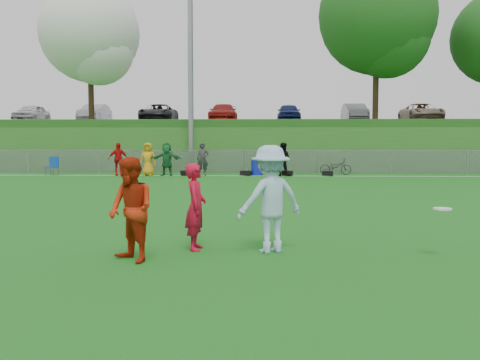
# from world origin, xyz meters

# --- Properties ---
(ground) EXTENTS (120.00, 120.00, 0.00)m
(ground) POSITION_xyz_m (0.00, 0.00, 0.00)
(ground) COLOR #146315
(ground) RESTS_ON ground
(sideline_far) EXTENTS (60.00, 0.10, 0.01)m
(sideline_far) POSITION_xyz_m (0.00, 18.00, 0.01)
(sideline_far) COLOR white
(sideline_far) RESTS_ON ground
(fence) EXTENTS (58.00, 0.06, 1.30)m
(fence) POSITION_xyz_m (0.00, 20.00, 0.65)
(fence) COLOR gray
(fence) RESTS_ON ground
(light_pole) EXTENTS (1.20, 0.40, 12.15)m
(light_pole) POSITION_xyz_m (-3.00, 20.80, 6.71)
(light_pole) COLOR gray
(light_pole) RESTS_ON ground
(berm) EXTENTS (120.00, 18.00, 3.00)m
(berm) POSITION_xyz_m (0.00, 31.00, 1.50)
(berm) COLOR #1C5317
(berm) RESTS_ON ground
(parking_lot) EXTENTS (120.00, 12.00, 0.10)m
(parking_lot) POSITION_xyz_m (0.00, 33.00, 3.05)
(parking_lot) COLOR black
(parking_lot) RESTS_ON berm
(tree_white_flowering) EXTENTS (6.30, 6.30, 8.78)m
(tree_white_flowering) POSITION_xyz_m (-9.84, 24.92, 8.32)
(tree_white_flowering) COLOR black
(tree_white_flowering) RESTS_ON berm
(tree_green_near) EXTENTS (7.14, 7.14, 9.95)m
(tree_green_near) POSITION_xyz_m (8.16, 24.42, 9.03)
(tree_green_near) COLOR black
(tree_green_near) RESTS_ON berm
(car_row) EXTENTS (32.04, 5.18, 1.44)m
(car_row) POSITION_xyz_m (-1.17, 32.00, 3.82)
(car_row) COLOR silver
(car_row) RESTS_ON parking_lot
(spectator_row) EXTENTS (9.49, 0.90, 1.69)m
(spectator_row) POSITION_xyz_m (-3.01, 18.00, 0.85)
(spectator_row) COLOR red
(spectator_row) RESTS_ON ground
(gear_bags) EXTENTS (7.83, 0.55, 0.26)m
(gear_bags) POSITION_xyz_m (0.97, 18.10, 0.13)
(gear_bags) COLOR black
(gear_bags) RESTS_ON ground
(player_red_left) EXTENTS (0.36, 0.55, 1.50)m
(player_red_left) POSITION_xyz_m (-0.14, -0.03, 0.75)
(player_red_left) COLOR red
(player_red_left) RESTS_ON ground
(player_red_center) EXTENTS (1.01, 1.01, 1.65)m
(player_red_center) POSITION_xyz_m (-1.03, -0.98, 0.83)
(player_red_center) COLOR #B9270C
(player_red_center) RESTS_ON ground
(player_blue) EXTENTS (1.36, 1.14, 1.82)m
(player_blue) POSITION_xyz_m (1.15, -0.18, 0.91)
(player_blue) COLOR #A7CDE9
(player_blue) RESTS_ON ground
(frisbee) EXTENTS (0.30, 0.30, 0.03)m
(frisbee) POSITION_xyz_m (3.92, -0.49, 0.80)
(frisbee) COLOR silver
(frisbee) RESTS_ON ground
(recycling_bin) EXTENTS (0.80, 0.80, 0.91)m
(recycling_bin) POSITION_xyz_m (0.73, 18.30, 0.45)
(recycling_bin) COLOR #0F1DA9
(recycling_bin) RESTS_ON ground
(camp_chair) EXTENTS (0.61, 0.62, 0.96)m
(camp_chair) POSITION_xyz_m (-9.92, 18.12, 0.28)
(camp_chair) COLOR #0E4198
(camp_chair) RESTS_ON ground
(bicycle) EXTENTS (1.67, 0.65, 0.86)m
(bicycle) POSITION_xyz_m (4.85, 19.00, 0.43)
(bicycle) COLOR #2C2C2E
(bicycle) RESTS_ON ground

